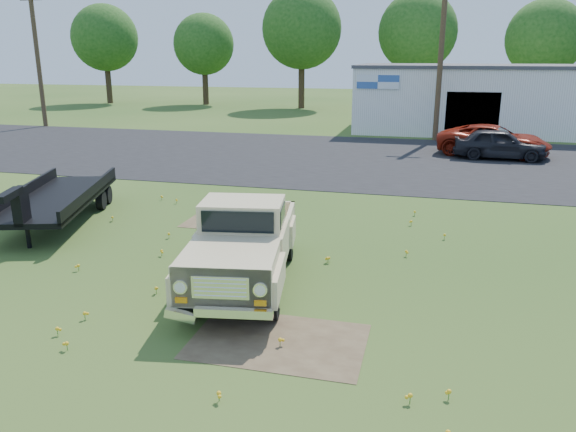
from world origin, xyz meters
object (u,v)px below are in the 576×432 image
object	(u,v)px
flatbed_trailer	(57,194)
red_pickup	(493,141)
vintage_pickup_truck	(243,243)
dark_sedan	(500,144)

from	to	relation	value
flatbed_trailer	red_pickup	xyz separation A→B (m)	(13.46, 15.12, -0.11)
vintage_pickup_truck	dark_sedan	world-z (taller)	vintage_pickup_truck
flatbed_trailer	red_pickup	distance (m)	20.24
red_pickup	dark_sedan	bearing A→B (deg)	-158.71
vintage_pickup_truck	dark_sedan	size ratio (longest dim) A/B	1.24
flatbed_trailer	vintage_pickup_truck	bearing A→B (deg)	-41.92
flatbed_trailer	dark_sedan	size ratio (longest dim) A/B	1.48
vintage_pickup_truck	dark_sedan	distance (m)	18.54
vintage_pickup_truck	red_pickup	distance (m)	19.36
flatbed_trailer	dark_sedan	distance (m)	19.67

